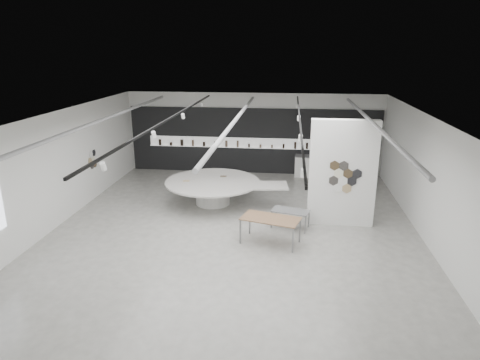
# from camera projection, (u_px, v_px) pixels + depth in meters

# --- Properties ---
(room) EXTENTS (12.02, 14.02, 3.82)m
(room) POSITION_uv_depth(u_px,v_px,m) (231.00, 170.00, 13.56)
(room) COLOR #A5A39B
(room) RESTS_ON ground
(back_wall_display) EXTENTS (11.80, 0.27, 3.10)m
(back_wall_display) POSITION_uv_depth(u_px,v_px,m) (252.00, 141.00, 20.29)
(back_wall_display) COLOR black
(back_wall_display) RESTS_ON ground
(partition_column) EXTENTS (2.20, 0.38, 3.60)m
(partition_column) POSITION_uv_depth(u_px,v_px,m) (342.00, 174.00, 14.19)
(partition_column) COLOR white
(partition_column) RESTS_ON ground
(display_island) EXTENTS (4.94, 4.05, 0.93)m
(display_island) POSITION_uv_depth(u_px,v_px,m) (215.00, 189.00, 16.43)
(display_island) COLOR white
(display_island) RESTS_ON ground
(sample_table_wood) EXTENTS (1.93, 1.32, 0.82)m
(sample_table_wood) POSITION_uv_depth(u_px,v_px,m) (270.00, 220.00, 13.06)
(sample_table_wood) COLOR brown
(sample_table_wood) RESTS_ON ground
(sample_table_stone) EXTENTS (1.34, 0.90, 0.63)m
(sample_table_stone) POSITION_uv_depth(u_px,v_px,m) (290.00, 212.00, 14.21)
(sample_table_stone) COLOR slate
(sample_table_stone) RESTS_ON ground
(kitchen_counter) EXTENTS (1.84, 0.92, 1.39)m
(kitchen_counter) POSITION_uv_depth(u_px,v_px,m) (314.00, 166.00, 19.89)
(kitchen_counter) COLOR white
(kitchen_counter) RESTS_ON ground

